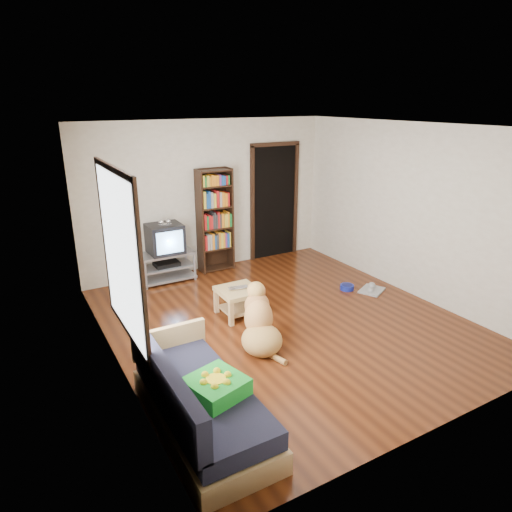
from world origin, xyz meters
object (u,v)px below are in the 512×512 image
laptop (239,289)px  sofa (197,403)px  coffee_table (238,297)px  bookshelf (215,215)px  green_cushion (216,386)px  grey_rag (372,290)px  crt_tv (164,238)px  tv_stand (167,265)px  dog (260,325)px  dog_bowl (347,287)px

laptop → sofa: 2.34m
coffee_table → bookshelf: bearing=74.5°
green_cushion → laptop: bearing=42.0°
laptop → grey_rag: (2.24, -0.28, -0.40)m
laptop → coffee_table: size_ratio=0.51×
coffee_table → crt_tv: bearing=104.0°
green_cushion → grey_rag: green_cushion is taller
bookshelf → tv_stand: bearing=-174.4°
green_cushion → dog: bearing=30.6°
green_cushion → laptop: 2.39m
tv_stand → bookshelf: (0.95, 0.09, 0.73)m
crt_tv → sofa: crt_tv is taller
dog_bowl → sofa: 3.83m
dog_bowl → crt_tv: 3.08m
grey_rag → crt_tv: crt_tv is taller
laptop → grey_rag: bearing=2.3°
crt_tv → bookshelf: size_ratio=0.32×
dog → tv_stand: bearing=95.9°
grey_rag → bookshelf: bookshelf is taller
crt_tv → sofa: size_ratio=0.32×
tv_stand → coffee_table: tv_stand is taller
crt_tv → dog: (0.27, -2.65, -0.45)m
sofa → dog: 1.60m
green_cushion → tv_stand: size_ratio=0.52×
bookshelf → dog: (-0.68, -2.72, -0.71)m
dog_bowl → crt_tv: bearing=142.5°
tv_stand → sofa: size_ratio=0.50×
sofa → dog: (1.25, 1.00, 0.03)m
grey_rag → bookshelf: (-1.73, 2.15, 0.99)m
green_cushion → tv_stand: 3.89m
grey_rag → dog: (-2.41, -0.58, 0.28)m
dog_bowl → crt_tv: crt_tv is taller
green_cushion → dog: size_ratio=0.48×
grey_rag → bookshelf: size_ratio=0.22×
crt_tv → dog_bowl: bearing=-37.5°
green_cushion → dog_bowl: (3.23, 1.99, -0.46)m
laptop → tv_stand: (-0.44, 1.78, -0.14)m
sofa → dog: bearing=38.8°
laptop → crt_tv: (-0.44, 1.80, 0.33)m
green_cushion → bookshelf: 4.31m
green_cushion → sofa: (-0.12, 0.16, -0.24)m
laptop → sofa: size_ratio=0.16×
bookshelf → grey_rag: bearing=-51.2°
grey_rag → bookshelf: 2.93m
green_cushion → dog_bowl: size_ratio=2.12×
crt_tv → bookshelf: bearing=4.3°
sofa → coffee_table: 2.36m
green_cushion → dog_bowl: 3.82m
grey_rag → crt_tv: bearing=142.2°
dog_bowl → coffee_table: coffee_table is taller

